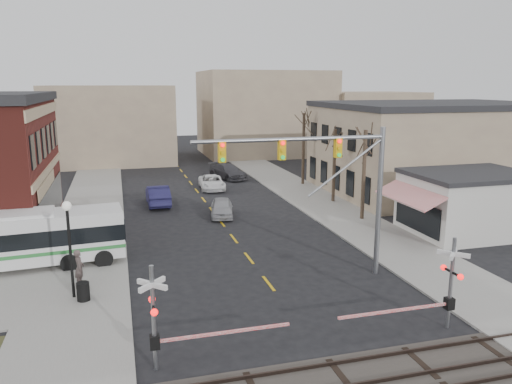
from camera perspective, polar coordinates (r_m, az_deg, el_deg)
ground at (r=24.63m, az=2.83°, el=-12.14°), size 160.00×160.00×0.00m
sidewalk_west at (r=42.55m, az=-18.27°, el=-2.13°), size 5.00×60.00×0.12m
sidewalk_east at (r=45.63m, az=6.26°, el=-0.63°), size 5.00×60.00×0.12m
tan_building at (r=50.87m, az=19.62°, el=4.86°), size 20.30×15.30×8.50m
awning_shop at (r=37.38m, az=23.16°, el=-1.12°), size 9.74×6.20×4.30m
tree_east_a at (r=38.24m, az=12.21°, el=1.92°), size 0.28×0.28×6.75m
tree_east_b at (r=43.72m, az=8.92°, el=3.01°), size 0.28×0.28×6.30m
tree_east_c at (r=51.04m, az=5.43°, el=4.92°), size 0.28×0.28×7.20m
transit_bus at (r=30.67m, az=-26.38°, el=-4.95°), size 12.33×3.70×3.13m
traffic_signal_mast at (r=25.78m, az=8.68°, el=2.24°), size 10.13×0.30×8.00m
rr_crossing_west at (r=18.66m, az=-10.26°, el=-13.99°), size 5.60×1.36×4.00m
rr_crossing_east at (r=22.47m, az=20.49°, el=-9.94°), size 5.60×1.36×4.00m
street_lamp at (r=24.99m, az=-20.63°, el=-4.11°), size 0.44×0.44×4.73m
trash_bin at (r=25.38m, az=-19.14°, el=-10.69°), size 0.60×0.60×0.89m
car_a at (r=39.13m, az=-3.94°, el=-1.77°), size 2.48×4.44×1.43m
car_b at (r=43.53m, az=-11.15°, el=-0.35°), size 1.84×5.19×1.70m
car_c at (r=49.33m, az=-5.07°, el=1.10°), size 2.53×5.03×1.36m
car_d at (r=54.85m, az=-3.24°, el=2.37°), size 3.83×5.86×1.58m
pedestrian_near at (r=26.89m, az=-19.54°, el=-8.21°), size 0.51×0.74×1.94m
pedestrian_far at (r=30.54m, az=-23.11°, el=-6.16°), size 1.12×1.03×1.84m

